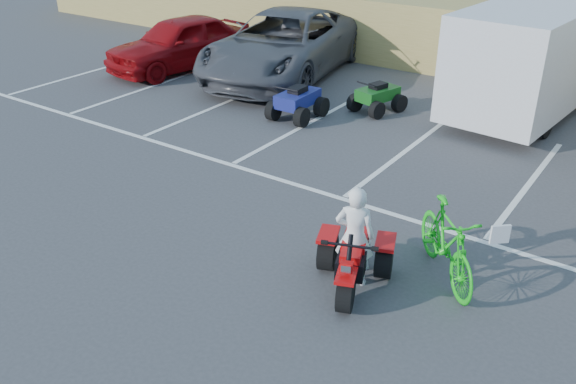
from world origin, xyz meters
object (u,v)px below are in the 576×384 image
Objects in this scene: red_car at (180,43)px; quad_atv_green at (377,111)px; red_trike_atv at (350,287)px; green_dirt_bike at (447,243)px; quad_atv_blue at (298,118)px; cargo_trailer at (534,55)px; grey_pickup at (283,45)px; rider at (355,236)px.

red_car is 3.75× the size of quad_atv_green.
quad_atv_green is at bearing 93.62° from red_trike_atv.
green_dirt_bike is 1.42× the size of quad_atv_blue.
red_trike_atv is 9.35m from cargo_trailer.
red_car reaches higher than red_trike_atv.
quad_atv_blue is at bearing -60.54° from grey_pickup.
red_trike_atv is 7.21m from quad_atv_blue.
quad_atv_green is at bearing -86.31° from rider.
green_dirt_bike is 10.96m from grey_pickup.
cargo_trailer reaches higher than quad_atv_green.
red_car is 7.02m from quad_atv_green.
cargo_trailer is (10.12, 2.03, 0.66)m from red_car.
quad_atv_blue is (-4.55, -3.72, -1.47)m from cargo_trailer.
quad_atv_blue is at bearing -115.95° from quad_atv_green.
cargo_trailer is (-1.10, 8.21, 0.88)m from green_dirt_bike.
quad_atv_green is (-3.15, -2.13, -1.47)m from cargo_trailer.
green_dirt_bike is at bearing -39.30° from quad_atv_blue.
red_trike_atv is at bearing -84.16° from cargo_trailer.
cargo_trailer is (-0.04, 9.10, 0.69)m from rider.
quad_atv_blue is at bearing 109.18° from red_trike_atv.
rider is at bearing -49.98° from quad_atv_green.
red_car reaches higher than quad_atv_blue.
red_car reaches higher than quad_atv_green.
rider is 0.23× the size of grey_pickup.
quad_atv_green is at bearing 82.13° from green_dirt_bike.
grey_pickup is 4.18m from quad_atv_green.
red_car is at bearing -163.41° from cargo_trailer.
quad_atv_green is at bearing -140.72° from cargo_trailer.
red_car is (-3.11, -1.19, -0.13)m from grey_pickup.
red_trike_atv is 1.19× the size of quad_atv_green.
cargo_trailer reaches higher than grey_pickup.
red_car is (-10.16, 7.06, 0.03)m from rider.
red_car is at bearing -165.42° from quad_atv_green.
cargo_trailer is at bearing 21.42° from red_car.
green_dirt_bike is at bearing -160.91° from rider.
grey_pickup is 7.08m from cargo_trailer.
cargo_trailer is at bearing 38.45° from quad_atv_blue.
rider is 0.79× the size of green_dirt_bike.
grey_pickup is (-8.11, 7.37, 0.35)m from green_dirt_bike.
grey_pickup is 1.42× the size of red_car.
red_trike_atv is 1.55m from green_dirt_bike.
grey_pickup is at bearing -167.91° from cargo_trailer.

